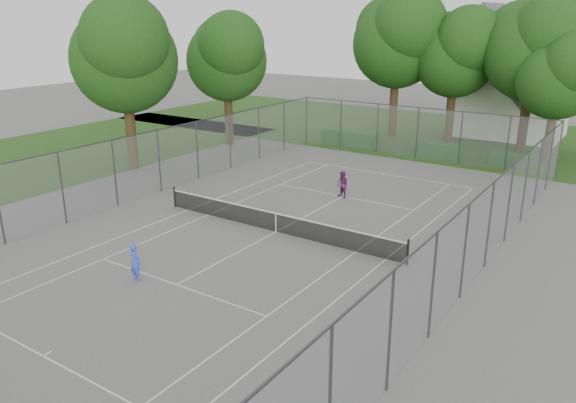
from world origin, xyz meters
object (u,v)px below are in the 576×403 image
Objects in this scene: tennis_net at (276,222)px; girl_player at (135,262)px; house at (512,84)px; woman_player at (342,185)px.

girl_player reaches higher than tennis_net.
girl_player is at bearing -102.48° from tennis_net.
woman_player is (-3.18, -22.42, -3.45)m from house.
house is at bearing -87.75° from girl_player.
tennis_net is 6.20m from woman_player.
girl_player is at bearing -97.66° from house.
house is 7.07× the size of girl_player.
tennis_net is at bearing -92.56° from girl_player.
girl_player is at bearing -76.77° from woman_player.
woman_player reaches higher than tennis_net.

